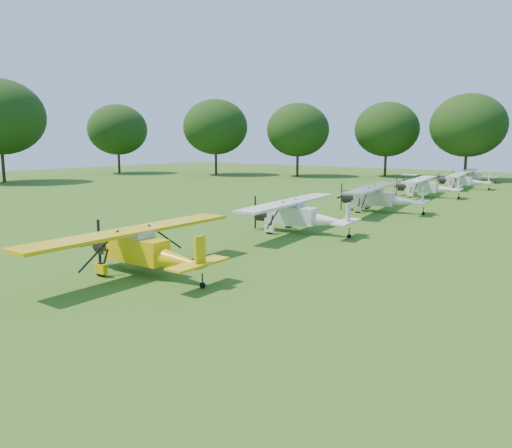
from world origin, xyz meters
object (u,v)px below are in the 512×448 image
at_px(aircraft_2, 144,247).
at_px(aircraft_3, 298,213).
at_px(aircraft_4, 380,196).
at_px(aircraft_6, 462,179).
at_px(aircraft_7, 473,175).
at_px(aircraft_5, 426,185).
at_px(golf_cart, 409,183).

relative_size(aircraft_2, aircraft_3, 0.98).
relative_size(aircraft_4, aircraft_6, 1.16).
xyz_separation_m(aircraft_3, aircraft_7, (-1.07, 48.50, -0.20)).
height_order(aircraft_3, aircraft_4, aircraft_4).
bearing_deg(aircraft_5, aircraft_4, -94.41).
bearing_deg(aircraft_5, golf_cart, 111.49).
relative_size(aircraft_4, aircraft_5, 1.08).
bearing_deg(aircraft_4, aircraft_2, -99.79).
height_order(aircraft_3, golf_cart, aircraft_3).
bearing_deg(aircraft_5, aircraft_6, 80.53).
distance_m(aircraft_4, aircraft_5, 13.55).
height_order(aircraft_3, aircraft_5, aircraft_3).
height_order(aircraft_2, aircraft_6, aircraft_2).
height_order(aircraft_2, aircraft_3, aircraft_3).
height_order(aircraft_3, aircraft_7, aircraft_3).
xyz_separation_m(aircraft_4, aircraft_7, (-1.42, 36.32, -0.23)).
bearing_deg(aircraft_7, aircraft_4, -94.83).
bearing_deg(aircraft_4, aircraft_3, -100.70).
xyz_separation_m(aircraft_4, aircraft_6, (-0.09, 25.62, -0.19)).
relative_size(aircraft_2, aircraft_4, 0.96).
bearing_deg(aircraft_2, aircraft_3, 89.44).
relative_size(aircraft_3, aircraft_4, 0.98).
distance_m(aircraft_3, golf_cart, 36.46).
distance_m(aircraft_6, aircraft_7, 10.78).
xyz_separation_m(aircraft_3, aircraft_6, (0.26, 37.81, -0.16)).
xyz_separation_m(aircraft_7, golf_cart, (-4.76, -12.52, -0.56)).
distance_m(aircraft_5, aircraft_6, 12.10).
height_order(aircraft_2, aircraft_7, aircraft_2).
xyz_separation_m(aircraft_6, golf_cart, (-6.09, -1.82, -0.60)).
bearing_deg(aircraft_3, golf_cart, 93.19).
bearing_deg(golf_cart, aircraft_4, -85.26).
distance_m(aircraft_2, aircraft_5, 38.57).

